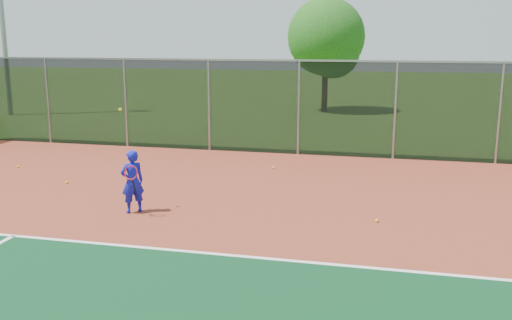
% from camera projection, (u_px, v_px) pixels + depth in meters
% --- Properties ---
extents(court_apron, '(30.00, 20.00, 0.02)m').
position_uv_depth(court_apron, '(391.00, 298.00, 8.30)').
color(court_apron, brown).
rests_on(court_apron, ground).
extents(fence_back, '(30.00, 0.06, 3.03)m').
position_uv_depth(fence_back, '(395.00, 109.00, 17.49)').
color(fence_back, black).
rests_on(fence_back, court_apron).
extents(tennis_player, '(0.60, 0.70, 2.25)m').
position_uv_depth(tennis_player, '(132.00, 181.00, 12.18)').
color(tennis_player, '#1319B4').
rests_on(tennis_player, court_apron).
extents(practice_ball_0, '(0.07, 0.07, 0.07)m').
position_uv_depth(practice_ball_0, '(273.00, 168.00, 16.39)').
color(practice_ball_0, yellow).
rests_on(practice_ball_0, court_apron).
extents(practice_ball_3, '(0.07, 0.07, 0.07)m').
position_uv_depth(practice_ball_3, '(18.00, 167.00, 16.51)').
color(practice_ball_3, yellow).
rests_on(practice_ball_3, court_apron).
extents(practice_ball_4, '(0.07, 0.07, 0.07)m').
position_uv_depth(practice_ball_4, '(377.00, 221.00, 11.66)').
color(practice_ball_4, yellow).
rests_on(practice_ball_4, court_apron).
extents(practice_ball_5, '(0.07, 0.07, 0.07)m').
position_uv_depth(practice_ball_5, '(67.00, 182.00, 14.74)').
color(practice_ball_5, yellow).
rests_on(practice_ball_5, court_apron).
extents(tree_back_left, '(3.89, 3.89, 5.72)m').
position_uv_depth(tree_back_left, '(328.00, 40.00, 28.55)').
color(tree_back_left, '#362413').
rests_on(tree_back_left, ground).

